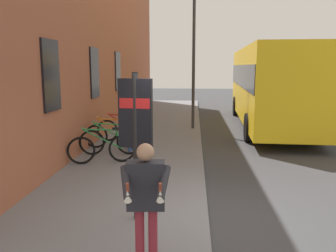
# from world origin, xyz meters

# --- Properties ---
(ground) EXTENTS (60.00, 60.00, 0.00)m
(ground) POSITION_xyz_m (6.00, -1.00, 0.00)
(ground) COLOR #38383A
(sidewalk_pavement) EXTENTS (24.00, 3.50, 0.12)m
(sidewalk_pavement) POSITION_xyz_m (8.00, 1.75, 0.06)
(sidewalk_pavement) COLOR slate
(sidewalk_pavement) RESTS_ON ground
(station_facade) EXTENTS (22.00, 0.65, 9.57)m
(station_facade) POSITION_xyz_m (8.99, 3.80, 4.78)
(station_facade) COLOR #9E563D
(station_facade) RESTS_ON ground
(bicycle_beside_lamp) EXTENTS (0.65, 1.71, 0.97)m
(bicycle_beside_lamp) POSITION_xyz_m (2.97, 2.62, 0.51)
(bicycle_beside_lamp) COLOR black
(bicycle_beside_lamp) RESTS_ON sidewalk_pavement
(bicycle_far_end) EXTENTS (0.48, 1.76, 0.97)m
(bicycle_far_end) POSITION_xyz_m (3.85, 2.61, 0.51)
(bicycle_far_end) COLOR black
(bicycle_far_end) RESTS_ON sidewalk_pavement
(bicycle_under_window) EXTENTS (0.48, 1.76, 0.97)m
(bicycle_under_window) POSITION_xyz_m (4.71, 2.73, 0.51)
(bicycle_under_window) COLOR black
(bicycle_under_window) RESTS_ON sidewalk_pavement
(bicycle_nearest_sign) EXTENTS (0.48, 1.77, 0.97)m
(bicycle_nearest_sign) POSITION_xyz_m (5.62, 2.62, 0.51)
(bicycle_nearest_sign) COLOR black
(bicycle_nearest_sign) RESTS_ON sidewalk_pavement
(transit_info_sign) EXTENTS (0.16, 0.56, 2.40)m
(transit_info_sign) POSITION_xyz_m (-0.30, 1.19, 1.72)
(transit_info_sign) COLOR black
(transit_info_sign) RESTS_ON sidewalk_pavement
(city_bus) EXTENTS (10.61, 3.03, 3.35)m
(city_bus) POSITION_xyz_m (9.78, -3.00, 1.92)
(city_bus) COLOR yellow
(city_bus) RESTS_ON ground
(pedestrian_crossing_street) EXTENTS (0.52, 0.41, 1.53)m
(pedestrian_crossing_street) POSITION_xyz_m (4.33, 2.11, 1.06)
(pedestrian_crossing_street) COLOR #334C8C
(pedestrian_crossing_street) RESTS_ON sidewalk_pavement
(tourist_with_hotdogs) EXTENTS (0.57, 0.61, 1.59)m
(tourist_with_hotdogs) POSITION_xyz_m (-1.75, 0.83, 1.10)
(tourist_with_hotdogs) COLOR maroon
(tourist_with_hotdogs) RESTS_ON sidewalk_pavement
(street_lamp) EXTENTS (0.28, 0.28, 5.67)m
(street_lamp) POSITION_xyz_m (8.38, 0.30, 3.44)
(street_lamp) COLOR #333338
(street_lamp) RESTS_ON sidewalk_pavement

